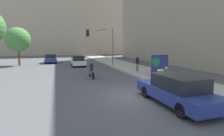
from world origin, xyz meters
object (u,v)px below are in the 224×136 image
object	(u,v)px
parked_car_curbside	(177,90)
car_on_road_nearest	(78,61)
motorcycle_on_road	(92,72)
pedestrian_behind	(137,63)
seated_protester	(166,74)
jogger_on_sidewalk	(158,65)
street_tree_midblock	(18,40)
car_on_road_midblock	(51,58)
protest_banner	(159,65)
traffic_light_pole	(103,40)

from	to	relation	value
parked_car_curbside	car_on_road_nearest	distance (m)	17.70
motorcycle_on_road	pedestrian_behind	bearing A→B (deg)	14.61
seated_protester	jogger_on_sidewalk	xyz separation A→B (m)	(1.44, 3.45, 0.22)
seated_protester	street_tree_midblock	world-z (taller)	street_tree_midblock
parked_car_curbside	car_on_road_midblock	size ratio (longest dim) A/B	1.09
jogger_on_sidewalk	street_tree_midblock	distance (m)	19.59
seated_protester	car_on_road_nearest	size ratio (longest dim) A/B	0.26
street_tree_midblock	motorcycle_on_road	bearing A→B (deg)	-57.05
jogger_on_sidewalk	protest_banner	world-z (taller)	protest_banner
traffic_light_pole	motorcycle_on_road	xyz separation A→B (m)	(-2.86, -6.83, -3.01)
traffic_light_pole	car_on_road_midblock	world-z (taller)	traffic_light_pole
pedestrian_behind	traffic_light_pole	bearing A→B (deg)	39.15
protest_banner	traffic_light_pole	bearing A→B (deg)	109.51
protest_banner	parked_car_curbside	xyz separation A→B (m)	(-3.28, -6.59, -0.42)
traffic_light_pole	car_on_road_midblock	distance (m)	10.87
parked_car_curbside	street_tree_midblock	size ratio (longest dim) A/B	0.88
traffic_light_pole	pedestrian_behind	bearing A→B (deg)	-67.42
parked_car_curbside	car_on_road_midblock	world-z (taller)	parked_car_curbside
pedestrian_behind	car_on_road_nearest	xyz separation A→B (m)	(-5.28, 7.88, -0.27)
pedestrian_behind	car_on_road_midblock	size ratio (longest dim) A/B	0.37
seated_protester	jogger_on_sidewalk	bearing A→B (deg)	78.35
traffic_light_pole	street_tree_midblock	xyz separation A→B (m)	(-10.85, 5.50, 0.10)
traffic_light_pole	street_tree_midblock	distance (m)	12.17
protest_banner	jogger_on_sidewalk	bearing A→B (deg)	70.08
pedestrian_behind	motorcycle_on_road	world-z (taller)	pedestrian_behind
jogger_on_sidewalk	protest_banner	xyz separation A→B (m)	(-0.25, -0.70, 0.15)
pedestrian_behind	car_on_road_nearest	bearing A→B (deg)	50.39
jogger_on_sidewalk	traffic_light_pole	bearing A→B (deg)	-87.67
jogger_on_sidewalk	parked_car_curbside	xyz separation A→B (m)	(-3.53, -7.29, -0.27)
seated_protester	car_on_road_nearest	world-z (taller)	car_on_road_nearest
seated_protester	protest_banner	world-z (taller)	protest_banner
jogger_on_sidewalk	car_on_road_midblock	world-z (taller)	jogger_on_sidewalk
parked_car_curbside	street_tree_midblock	xyz separation A→B (m)	(-10.59, 20.60, 2.93)
car_on_road_nearest	motorcycle_on_road	size ratio (longest dim) A/B	2.14
protest_banner	traffic_light_pole	world-z (taller)	traffic_light_pole
traffic_light_pole	car_on_road_nearest	size ratio (longest dim) A/B	1.10
pedestrian_behind	street_tree_midblock	distance (m)	17.34
pedestrian_behind	car_on_road_midblock	world-z (taller)	pedestrian_behind
jogger_on_sidewalk	motorcycle_on_road	distance (m)	6.22
jogger_on_sidewalk	car_on_road_nearest	distance (m)	11.97
pedestrian_behind	car_on_road_midblock	xyz separation A→B (m)	(-8.94, 13.61, -0.27)
protest_banner	parked_car_curbside	world-z (taller)	protest_banner
seated_protester	motorcycle_on_road	world-z (taller)	seated_protester
protest_banner	seated_protester	bearing A→B (deg)	-113.43
jogger_on_sidewalk	motorcycle_on_road	xyz separation A→B (m)	(-6.13, 0.98, -0.45)
pedestrian_behind	protest_banner	bearing A→B (deg)	-149.79
protest_banner	traffic_light_pole	xyz separation A→B (m)	(-3.02, 8.51, 2.40)
parked_car_curbside	street_tree_midblock	distance (m)	23.35
jogger_on_sidewalk	car_on_road_nearest	xyz separation A→B (m)	(-6.26, 10.20, -0.28)
seated_protester	motorcycle_on_road	xyz separation A→B (m)	(-4.68, 4.43, -0.23)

